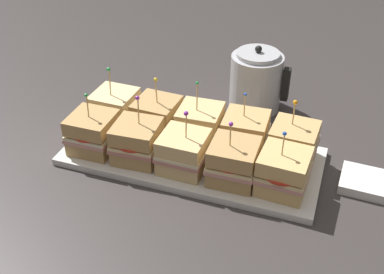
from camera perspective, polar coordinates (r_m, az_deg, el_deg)
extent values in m
plane|color=#383333|center=(1.24, 0.00, -2.66)|extent=(6.00, 6.00, 0.00)
cube|color=silver|center=(1.23, 0.00, -2.48)|extent=(0.65, 0.28, 0.01)
cube|color=silver|center=(1.23, 0.00, -2.14)|extent=(0.65, 0.28, 0.01)
cube|color=tan|center=(1.26, -11.48, -0.60)|extent=(0.11, 0.11, 0.04)
cube|color=tan|center=(1.25, -11.60, 0.30)|extent=(0.11, 0.11, 0.01)
cube|color=beige|center=(1.24, -11.65, 0.63)|extent=(0.11, 0.11, 0.01)
cylinder|color=red|center=(1.22, -12.10, 0.39)|extent=(0.08, 0.08, 0.00)
cube|color=tan|center=(1.23, -11.79, 1.68)|extent=(0.11, 0.11, 0.04)
cylinder|color=tan|center=(1.20, -12.25, 3.43)|extent=(0.00, 0.01, 0.07)
sphere|color=green|center=(1.19, -12.45, 4.87)|extent=(0.01, 0.01, 0.01)
cube|color=tan|center=(1.21, -6.42, -1.68)|extent=(0.11, 0.11, 0.04)
cube|color=tan|center=(1.20, -6.49, -0.76)|extent=(0.12, 0.12, 0.01)
cube|color=beige|center=(1.19, -6.52, -0.42)|extent=(0.12, 0.12, 0.01)
cylinder|color=red|center=(1.17, -6.92, -0.68)|extent=(0.08, 0.08, 0.00)
cube|color=tan|center=(1.18, -6.60, 0.66)|extent=(0.11, 0.11, 0.04)
cylinder|color=tan|center=(1.15, -6.37, 2.93)|extent=(0.00, 0.01, 0.08)
sphere|color=purple|center=(1.13, -6.49, 4.64)|extent=(0.01, 0.01, 0.01)
cube|color=#DBB77A|center=(1.17, -0.90, -2.91)|extent=(0.11, 0.11, 0.04)
cube|color=tan|center=(1.15, -0.91, -1.97)|extent=(0.12, 0.12, 0.01)
cube|color=beige|center=(1.15, -0.92, -1.61)|extent=(0.11, 0.11, 0.01)
cube|color=#E8C281|center=(1.14, -0.93, -0.68)|extent=(0.11, 0.11, 0.04)
cylinder|color=tan|center=(1.10, -0.70, 1.19)|extent=(0.00, 0.01, 0.08)
sphere|color=purple|center=(1.09, -0.71, 2.81)|extent=(0.01, 0.01, 0.01)
cube|color=tan|center=(1.14, 4.88, -4.15)|extent=(0.11, 0.11, 0.04)
cube|color=tan|center=(1.13, 4.94, -3.20)|extent=(0.12, 0.12, 0.01)
cube|color=beige|center=(1.12, 4.96, -2.84)|extent=(0.11, 0.11, 0.01)
cylinder|color=red|center=(1.10, 4.72, -3.16)|extent=(0.07, 0.07, 0.00)
cube|color=tan|center=(1.10, 5.03, -1.73)|extent=(0.11, 0.11, 0.04)
cylinder|color=tan|center=(1.07, 4.56, 0.04)|extent=(0.00, 0.01, 0.07)
sphere|color=purple|center=(1.06, 4.64, 1.53)|extent=(0.01, 0.01, 0.01)
cube|color=tan|center=(1.13, 10.62, -5.25)|extent=(0.11, 0.11, 0.04)
cube|color=tan|center=(1.11, 10.75, -4.31)|extent=(0.12, 0.12, 0.01)
cube|color=beige|center=(1.11, 10.80, -3.95)|extent=(0.12, 0.12, 0.01)
cylinder|color=red|center=(1.09, 10.65, -4.30)|extent=(0.08, 0.08, 0.00)
cube|color=#E0B771|center=(1.09, 10.95, -2.84)|extent=(0.11, 0.11, 0.04)
cylinder|color=tan|center=(1.06, 10.73, -1.03)|extent=(0.00, 0.01, 0.07)
sphere|color=blue|center=(1.05, 10.92, 0.39)|extent=(0.01, 0.01, 0.01)
cube|color=beige|center=(1.35, -8.95, 2.26)|extent=(0.11, 0.11, 0.04)
cube|color=tan|center=(1.34, -9.04, 3.13)|extent=(0.12, 0.12, 0.01)
cube|color=beige|center=(1.33, -9.08, 3.45)|extent=(0.11, 0.11, 0.01)
cylinder|color=red|center=(1.31, -9.47, 3.26)|extent=(0.07, 0.07, 0.00)
cube|color=beige|center=(1.32, -9.18, 4.46)|extent=(0.11, 0.11, 0.04)
cylinder|color=tan|center=(1.29, -9.69, 6.25)|extent=(0.00, 0.01, 0.09)
sphere|color=green|center=(1.27, -9.87, 7.90)|extent=(0.01, 0.01, 0.01)
cube|color=tan|center=(1.30, -4.11, 1.26)|extent=(0.11, 0.11, 0.04)
cube|color=#B26B60|center=(1.29, -4.15, 2.15)|extent=(0.12, 0.12, 0.01)
cube|color=beige|center=(1.28, -4.17, 2.48)|extent=(0.12, 0.12, 0.01)
cylinder|color=red|center=(1.26, -4.51, 2.28)|extent=(0.06, 0.06, 0.00)
cube|color=tan|center=(1.27, -4.22, 3.52)|extent=(0.11, 0.11, 0.04)
cylinder|color=tan|center=(1.24, -4.26, 5.26)|extent=(0.00, 0.01, 0.08)
sphere|color=yellow|center=(1.22, -4.33, 6.81)|extent=(0.01, 0.01, 0.01)
cube|color=#DBB77A|center=(1.26, 0.93, 0.31)|extent=(0.11, 0.11, 0.04)
cube|color=tan|center=(1.25, 0.94, 1.22)|extent=(0.12, 0.12, 0.01)
cube|color=beige|center=(1.25, 0.95, 1.55)|extent=(0.12, 0.12, 0.01)
cylinder|color=red|center=(1.23, 0.67, 1.33)|extent=(0.07, 0.07, 0.00)
cube|color=#E8C281|center=(1.23, 0.96, 2.61)|extent=(0.11, 0.11, 0.04)
cylinder|color=tan|center=(1.20, 0.61, 4.64)|extent=(0.00, 0.01, 0.09)
sphere|color=green|center=(1.18, 0.62, 6.42)|extent=(0.01, 0.01, 0.01)
cube|color=tan|center=(1.24, 6.24, -0.71)|extent=(0.11, 0.11, 0.04)
cube|color=#B26B60|center=(1.22, 6.31, 0.20)|extent=(0.12, 0.12, 0.01)
cube|color=beige|center=(1.22, 6.33, 0.54)|extent=(0.12, 0.12, 0.01)
cylinder|color=red|center=(1.20, 6.13, 0.30)|extent=(0.08, 0.08, 0.00)
cube|color=tan|center=(1.21, 6.41, 1.61)|extent=(0.11, 0.11, 0.04)
cylinder|color=tan|center=(1.18, 6.24, 3.56)|extent=(0.00, 0.01, 0.07)
sphere|color=blue|center=(1.17, 6.34, 5.03)|extent=(0.01, 0.01, 0.01)
cube|color=tan|center=(1.22, 11.75, -1.94)|extent=(0.11, 0.11, 0.04)
cube|color=#B26B60|center=(1.21, 11.88, -1.02)|extent=(0.12, 0.12, 0.01)
cube|color=beige|center=(1.20, 11.93, -0.68)|extent=(0.12, 0.12, 0.01)
cylinder|color=red|center=(1.18, 11.81, -0.95)|extent=(0.06, 0.06, 0.00)
cube|color=tan|center=(1.19, 12.08, 0.38)|extent=(0.11, 0.11, 0.04)
cylinder|color=tan|center=(1.17, 11.95, 2.58)|extent=(0.00, 0.00, 0.07)
sphere|color=orange|center=(1.15, 12.15, 4.03)|extent=(0.01, 0.01, 0.01)
cylinder|color=#B7BABF|center=(1.43, 7.56, 6.47)|extent=(0.15, 0.15, 0.16)
cylinder|color=#B7BABF|center=(1.39, 7.84, 9.69)|extent=(0.12, 0.12, 0.01)
sphere|color=black|center=(1.38, 7.89, 10.29)|extent=(0.02, 0.02, 0.02)
cube|color=black|center=(1.41, 11.06, 6.15)|extent=(0.02, 0.02, 0.10)
cube|color=white|center=(1.22, 19.63, -5.02)|extent=(0.11, 0.11, 0.02)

